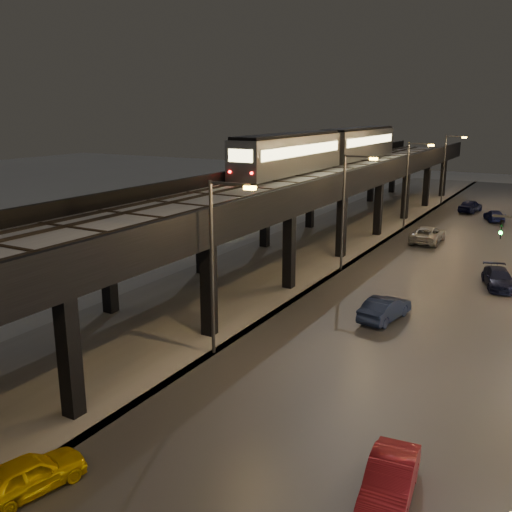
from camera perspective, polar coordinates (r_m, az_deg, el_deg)
The scene contains 19 objects.
ground at distance 21.52m, azimuth -23.56°, elevation -21.83°, with size 220.00×220.00×0.00m, color silver.
road_surface at distance 46.96m, azimuth 19.63°, elevation -1.52°, with size 17.00×120.00×0.06m, color #46474D.
under_viaduct_pavement at distance 50.81m, azimuth 4.54°, elevation 0.48°, with size 11.00×120.00×0.06m, color #9FA1A8.
elevated_viaduct at distance 46.94m, azimuth 3.03°, elevation 6.29°, with size 9.00×100.00×6.30m.
viaduct_trackbed at distance 46.95m, azimuth 3.10°, elevation 7.24°, with size 8.40×100.00×0.32m.
viaduct_parapet_streetside at distance 45.16m, azimuth 8.12°, elevation 7.42°, with size 0.30×100.00×1.10m, color black.
viaduct_parapet_far at distance 48.99m, azimuth -1.47°, elevation 8.10°, with size 0.30×100.00×1.10m, color black.
streetlight_left_1 at distance 28.22m, azimuth -3.98°, elevation -0.08°, with size 2.57×0.28×9.00m.
streetlight_left_2 at distance 44.04m, azimuth 9.05°, elevation 5.08°, with size 2.57×0.28×9.00m.
streetlight_left_3 at distance 61.07m, azimuth 15.08°, elevation 7.37°, with size 2.57×0.28×9.00m.
streetlight_left_4 at distance 78.54m, azimuth 18.49°, elevation 8.62°, with size 2.57×0.28×9.00m.
subway_train at distance 61.30m, azimuth 7.33°, elevation 10.72°, with size 2.96×36.29×3.54m.
car_taxi at distance 21.42m, azimuth -21.75°, elevation -19.75°, with size 1.51×3.74×1.28m, color #E6B902.
car_near_white at distance 35.02m, azimuth 12.75°, elevation -5.22°, with size 1.51×4.34×1.43m, color #162041.
car_mid_silver at distance 56.18m, azimuth 16.77°, elevation 2.03°, with size 2.55×5.54×1.54m, color #98999A.
car_mid_dark at distance 69.46m, azimuth 22.72°, elevation 3.69°, with size 1.71×4.21×1.22m, color #10154C.
car_far_white at distance 74.45m, azimuth 20.63°, elevation 4.67°, with size 1.81×4.51×1.54m, color black.
car_onc_silver at distance 20.18m, azimuth 13.21°, elevation -21.19°, with size 1.45×4.15×1.37m, color maroon.
car_onc_white at distance 43.74m, azimuth 23.10°, elevation -2.15°, with size 1.83×4.51×1.31m, color black.
Camera 1 is at (14.69, -9.75, 12.35)m, focal length 40.00 mm.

